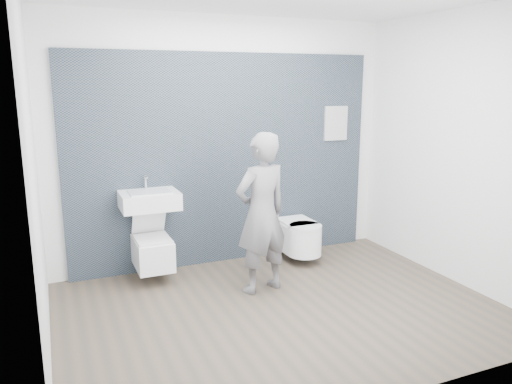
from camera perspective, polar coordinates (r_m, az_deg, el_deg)
name	(u,v)px	position (r m, az deg, el deg)	size (l,w,h in m)	color
ground	(281,309)	(4.80, 2.87, -13.20)	(4.00, 4.00, 0.00)	#4F4234
room_shell	(283,122)	(4.34, 3.13, 7.99)	(4.00, 4.00, 4.00)	silver
tile_wall	(228,259)	(6.05, -3.25, -7.64)	(3.60, 0.06, 2.40)	black
washbasin	(149,200)	(5.33, -12.09, -0.87)	(0.60, 0.45, 0.45)	white
toilet_square	(153,251)	(5.44, -11.74, -6.59)	(0.37, 0.54, 0.67)	white
toilet_rounded	(299,237)	(5.93, 4.98, -5.11)	(0.40, 0.67, 0.36)	white
info_placard	(332,245)	(6.60, 8.63, -6.03)	(0.31, 0.03, 0.42)	white
visitor	(262,214)	(4.92, 0.64, -2.48)	(0.59, 0.39, 1.61)	slate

